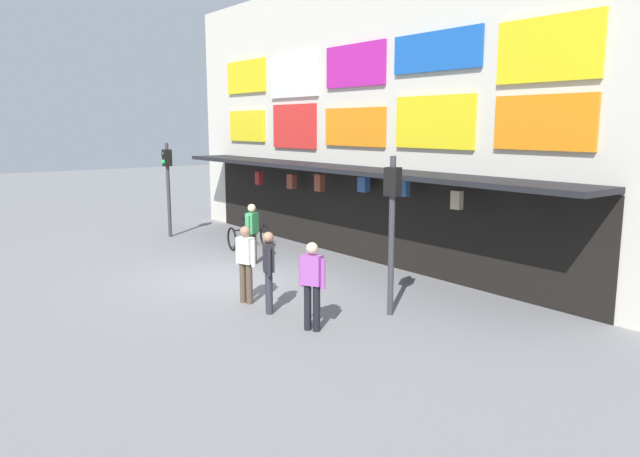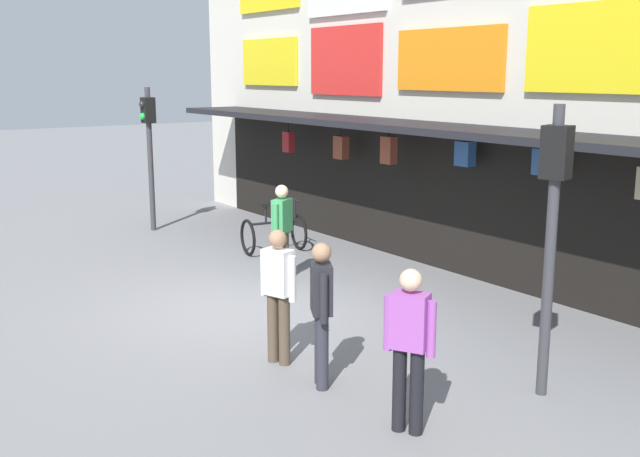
# 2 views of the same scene
# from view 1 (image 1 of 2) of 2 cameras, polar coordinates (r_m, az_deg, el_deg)

# --- Properties ---
(ground_plane) EXTENTS (80.00, 80.00, 0.00)m
(ground_plane) POSITION_cam_1_polar(r_m,az_deg,el_deg) (15.31, -8.21, -4.63)
(ground_plane) COLOR slate
(shopfront) EXTENTS (18.00, 2.60, 8.00)m
(shopfront) POSITION_cam_1_polar(r_m,az_deg,el_deg) (17.51, 4.83, 10.34)
(shopfront) COLOR beige
(shopfront) RESTS_ON ground
(traffic_light_near) EXTENTS (0.29, 0.33, 3.20)m
(traffic_light_near) POSITION_cam_1_polar(r_m,az_deg,el_deg) (21.01, -14.30, 5.00)
(traffic_light_near) COLOR #38383D
(traffic_light_near) RESTS_ON ground
(traffic_light_far) EXTENTS (0.34, 0.35, 3.20)m
(traffic_light_far) POSITION_cam_1_polar(r_m,az_deg,el_deg) (11.89, 6.89, 1.76)
(traffic_light_far) COLOR #38383D
(traffic_light_far) RESTS_ON ground
(bicycle_parked) EXTENTS (0.88, 1.25, 1.05)m
(bicycle_parked) POSITION_cam_1_polar(r_m,az_deg,el_deg) (18.69, -6.78, -0.73)
(bicycle_parked) COLOR black
(bicycle_parked) RESTS_ON ground
(pedestrian_in_purple) EXTENTS (0.37, 0.48, 1.68)m
(pedestrian_in_purple) POSITION_cam_1_polar(r_m,az_deg,el_deg) (16.46, -6.47, -0.20)
(pedestrian_in_purple) COLOR brown
(pedestrian_in_purple) RESTS_ON ground
(pedestrian_in_green) EXTENTS (0.48, 0.46, 1.68)m
(pedestrian_in_green) POSITION_cam_1_polar(r_m,az_deg,el_deg) (11.11, -0.71, -4.82)
(pedestrian_in_green) COLOR black
(pedestrian_in_green) RESTS_ON ground
(pedestrian_in_black) EXTENTS (0.48, 0.37, 1.68)m
(pedestrian_in_black) POSITION_cam_1_polar(r_m,az_deg,el_deg) (12.19, -4.90, -3.71)
(pedestrian_in_black) COLOR #2D2D38
(pedestrian_in_black) RESTS_ON ground
(pedestrian_in_yellow) EXTENTS (0.51, 0.32, 1.68)m
(pedestrian_in_yellow) POSITION_cam_1_polar(r_m,az_deg,el_deg) (12.90, -7.08, -2.99)
(pedestrian_in_yellow) COLOR brown
(pedestrian_in_yellow) RESTS_ON ground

